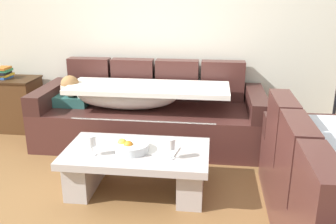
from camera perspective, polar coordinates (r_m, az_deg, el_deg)
The scene contains 9 objects.
back_wall at distance 4.41m, azimuth -2.14°, elevation 14.50°, with size 9.00×0.10×2.70m, color silver.
couch_along_wall at distance 4.11m, azimuth -3.34°, elevation -0.39°, with size 2.46×0.92×0.88m.
coffee_table at distance 3.16m, azimuth -4.80°, elevation -8.19°, with size 1.20×0.68×0.38m.
fruit_bowl at distance 3.06m, azimuth -5.76°, elevation -5.39°, with size 0.28×0.28×0.10m.
wine_glass_near_left at distance 3.01m, azimuth -11.72°, elevation -4.51°, with size 0.07×0.07×0.17m.
wine_glass_near_right at distance 2.89m, azimuth 0.42°, elevation -5.08°, with size 0.07×0.07×0.17m.
open_magazine at distance 3.07m, azimuth -1.20°, elevation -5.95°, with size 0.28×0.21×0.01m, color white.
side_cabinet at distance 4.92m, azimuth -23.25°, elevation 1.19°, with size 0.72×0.44×0.64m.
book_stack_on_cabinet at distance 4.84m, azimuth -24.06°, elevation 5.54°, with size 0.18×0.22×0.13m.
Camera 1 is at (0.70, -2.20, 1.65)m, focal length 39.52 mm.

